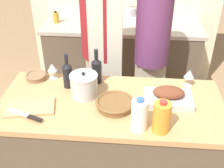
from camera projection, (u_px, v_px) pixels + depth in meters
The scene contains 19 objects.
kitchen_island at pixel (111, 149), 2.14m from camera, with size 1.53×0.69×0.89m.
back_counter at pixel (122, 60), 3.36m from camera, with size 1.77×0.60×0.89m.
roasting_pan at pixel (168, 96), 1.88m from camera, with size 0.32×0.21×0.11m.
wicker_basket at pixel (115, 104), 1.83m from camera, with size 0.26×0.26×0.05m.
cutting_board at pixel (29, 108), 1.83m from camera, with size 0.35×0.24×0.02m.
stock_pot at pixel (84, 85), 1.92m from camera, with size 0.19×0.19×0.19m.
mixing_bowl at pixel (36, 76), 2.14m from camera, with size 0.16×0.16×0.05m.
juice_jug at pixel (162, 117), 1.61m from camera, with size 0.10×0.10×0.21m.
milk_jug at pixel (139, 115), 1.62m from camera, with size 0.10×0.10×0.22m.
wine_bottle_green at pixel (97, 70), 2.06m from camera, with size 0.07×0.07×0.27m.
wine_bottle_dark at pixel (68, 74), 2.01m from camera, with size 0.07×0.07×0.26m.
wine_glass_left at pixel (52, 68), 2.11m from camera, with size 0.07×0.07×0.13m.
wine_glass_right at pixel (189, 74), 2.02m from camera, with size 0.07×0.07×0.13m.
knife_chef at pixel (26, 115), 1.75m from camera, with size 0.26×0.12×0.01m.
stand_mixer at pixel (133, 10), 3.15m from camera, with size 0.18×0.14×0.31m.
condiment_bottle_tall at pixel (56, 17), 3.14m from camera, with size 0.07×0.07×0.13m.
condiment_bottle_short at pixel (142, 20), 2.97m from camera, with size 0.06×0.06×0.20m.
person_cook_aproned at pixel (102, 41), 2.47m from camera, with size 0.37×0.39×1.80m.
person_cook_guest at pixel (152, 49), 2.50m from camera, with size 0.30×0.30×1.66m.
Camera 1 is at (0.14, -1.52, 2.01)m, focal length 45.00 mm.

